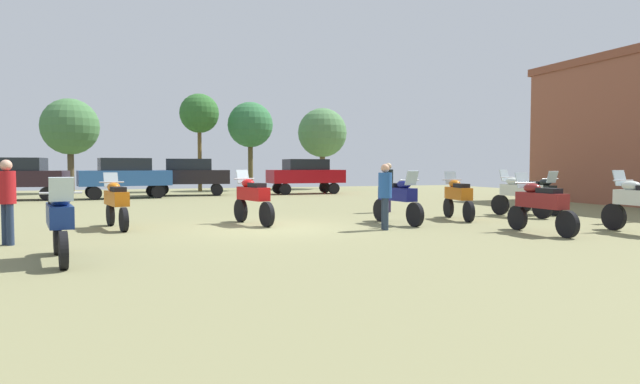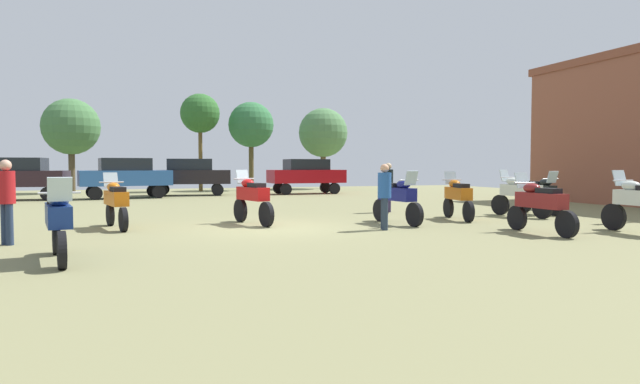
# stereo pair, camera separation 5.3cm
# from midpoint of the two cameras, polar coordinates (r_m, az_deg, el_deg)

# --- Properties ---
(ground_plane) EXTENTS (44.00, 52.00, 0.02)m
(ground_plane) POSITION_cam_midpoint_polar(r_m,az_deg,el_deg) (14.12, -4.91, -3.84)
(ground_plane) COLOR #7E7C52
(motorcycle_2) EXTENTS (0.79, 2.20, 1.50)m
(motorcycle_2) POSITION_cam_midpoint_polar(r_m,az_deg,el_deg) (15.01, -7.06, -0.59)
(motorcycle_2) COLOR black
(motorcycle_2) RESTS_ON ground
(motorcycle_3) EXTENTS (0.62, 2.07, 1.45)m
(motorcycle_3) POSITION_cam_midpoint_polar(r_m,az_deg,el_deg) (19.54, 22.27, -0.09)
(motorcycle_3) COLOR black
(motorcycle_3) RESTS_ON ground
(motorcycle_4) EXTENTS (0.62, 2.24, 1.51)m
(motorcycle_4) POSITION_cam_midpoint_polar(r_m,az_deg,el_deg) (14.89, 30.80, -0.98)
(motorcycle_4) COLOR black
(motorcycle_4) RESTS_ON ground
(motorcycle_5) EXTENTS (0.70, 2.12, 1.44)m
(motorcycle_5) POSITION_cam_midpoint_polar(r_m,az_deg,el_deg) (16.74, 14.41, -0.42)
(motorcycle_5) COLOR black
(motorcycle_5) RESTS_ON ground
(motorcycle_6) EXTENTS (0.76, 2.18, 1.44)m
(motorcycle_6) POSITION_cam_midpoint_polar(r_m,az_deg,el_deg) (14.84, -20.63, -0.90)
(motorcycle_6) COLOR black
(motorcycle_6) RESTS_ON ground
(motorcycle_7) EXTENTS (0.70, 2.23, 1.44)m
(motorcycle_7) POSITION_cam_midpoint_polar(r_m,az_deg,el_deg) (10.08, -25.74, -2.65)
(motorcycle_7) COLOR black
(motorcycle_7) RESTS_ON ground
(motorcycle_8) EXTENTS (0.66, 2.28, 1.49)m
(motorcycle_8) POSITION_cam_midpoint_polar(r_m,az_deg,el_deg) (15.11, 8.26, -0.60)
(motorcycle_8) COLOR black
(motorcycle_8) RESTS_ON ground
(motorcycle_10) EXTENTS (0.62, 2.26, 1.45)m
(motorcycle_10) POSITION_cam_midpoint_polar(r_m,az_deg,el_deg) (13.87, 22.28, -1.15)
(motorcycle_10) COLOR black
(motorcycle_10) RESTS_ON ground
(motorcycle_11) EXTENTS (0.74, 2.23, 1.50)m
(motorcycle_11) POSITION_cam_midpoint_polar(r_m,az_deg,el_deg) (18.26, 20.42, -0.16)
(motorcycle_11) COLOR black
(motorcycle_11) RESTS_ON ground
(car_1) EXTENTS (4.47, 2.24, 2.00)m
(car_1) POSITION_cam_midpoint_polar(r_m,az_deg,el_deg) (29.19, -29.22, 1.54)
(car_1) COLOR black
(car_1) RESTS_ON ground
(car_2) EXTENTS (4.52, 2.41, 2.00)m
(car_2) POSITION_cam_midpoint_polar(r_m,az_deg,el_deg) (28.53, -19.79, 1.71)
(car_2) COLOR black
(car_2) RESTS_ON ground
(car_4) EXTENTS (4.49, 2.30, 2.00)m
(car_4) POSITION_cam_midpoint_polar(r_m,az_deg,el_deg) (30.42, -13.50, 1.85)
(car_4) COLOR black
(car_4) RESTS_ON ground
(car_5) EXTENTS (4.35, 1.93, 2.00)m
(car_5) POSITION_cam_midpoint_polar(r_m,az_deg,el_deg) (31.23, -1.40, 1.95)
(car_5) COLOR black
(car_5) RESTS_ON ground
(person_1) EXTENTS (0.40, 0.40, 1.66)m
(person_1) POSITION_cam_midpoint_polar(r_m,az_deg,el_deg) (13.68, 6.93, 0.04)
(person_1) COLOR #263344
(person_1) RESTS_ON ground
(person_2) EXTENTS (0.48, 0.48, 1.74)m
(person_2) POSITION_cam_midpoint_polar(r_m,az_deg,el_deg) (12.67, -30.08, -0.30)
(person_2) COLOR #21304B
(person_2) RESTS_ON ground
(person_3) EXTENTS (0.48, 0.48, 1.72)m
(person_3) POSITION_cam_midpoint_polar(r_m,az_deg,el_deg) (18.88, 7.29, 0.89)
(person_3) COLOR #2E2745
(person_3) RESTS_ON ground
(tree_1) EXTENTS (2.49, 2.49, 6.21)m
(tree_1) POSITION_cam_midpoint_polar(r_m,az_deg,el_deg) (35.56, -12.49, 8.03)
(tree_1) COLOR brown
(tree_1) RESTS_ON ground
(tree_2) EXTENTS (3.30, 3.30, 5.58)m
(tree_2) POSITION_cam_midpoint_polar(r_m,az_deg,el_deg) (35.24, -24.75, 6.24)
(tree_2) COLOR #4C3F2B
(tree_2) RESTS_ON ground
(tree_3) EXTENTS (3.47, 3.47, 5.70)m
(tree_3) POSITION_cam_midpoint_polar(r_m,az_deg,el_deg) (38.48, 0.38, 6.23)
(tree_3) COLOR brown
(tree_3) RESTS_ON ground
(tree_5) EXTENTS (2.98, 2.98, 5.83)m
(tree_5) POSITION_cam_midpoint_polar(r_m,az_deg,el_deg) (36.22, -7.25, 7.00)
(tree_5) COLOR #4D4224
(tree_5) RESTS_ON ground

